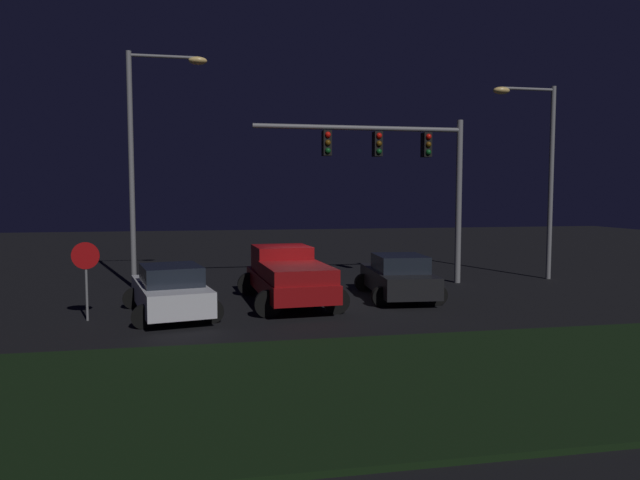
# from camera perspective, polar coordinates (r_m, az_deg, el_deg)

# --- Properties ---
(ground_plane) EXTENTS (80.00, 80.00, 0.00)m
(ground_plane) POSITION_cam_1_polar(r_m,az_deg,el_deg) (19.83, -1.29, -5.90)
(ground_plane) COLOR black
(grass_median) EXTENTS (27.84, 6.66, 0.10)m
(grass_median) POSITION_cam_1_polar(r_m,az_deg,el_deg) (11.39, 6.64, -13.54)
(grass_median) COLOR black
(grass_median) RESTS_ON ground_plane
(pickup_truck) EXTENTS (3.12, 5.52, 1.80)m
(pickup_truck) POSITION_cam_1_polar(r_m,az_deg,el_deg) (19.30, -3.14, -3.19)
(pickup_truck) COLOR maroon
(pickup_truck) RESTS_ON ground_plane
(car_sedan) EXTENTS (3.04, 4.67, 1.51)m
(car_sedan) POSITION_cam_1_polar(r_m,az_deg,el_deg) (17.85, -14.30, -4.79)
(car_sedan) COLOR silver
(car_sedan) RESTS_ON ground_plane
(car_sedan_far) EXTENTS (2.70, 4.52, 1.51)m
(car_sedan_far) POSITION_cam_1_polar(r_m,az_deg,el_deg) (20.40, 7.61, -3.55)
(car_sedan_far) COLOR black
(car_sedan_far) RESTS_ON ground_plane
(traffic_signal_gantry) EXTENTS (8.32, 0.56, 6.50)m
(traffic_signal_gantry) POSITION_cam_1_polar(r_m,az_deg,el_deg) (23.30, 7.86, 7.69)
(traffic_signal_gantry) COLOR slate
(traffic_signal_gantry) RESTS_ON ground_plane
(street_lamp_left) EXTENTS (2.97, 0.44, 8.87)m
(street_lamp_left) POSITION_cam_1_polar(r_m,az_deg,el_deg) (23.38, -16.47, 9.16)
(street_lamp_left) COLOR slate
(street_lamp_left) RESTS_ON ground_plane
(street_lamp_right) EXTENTS (2.79, 0.44, 8.01)m
(street_lamp_right) POSITION_cam_1_polar(r_m,az_deg,el_deg) (26.18, 20.48, 7.47)
(street_lamp_right) COLOR slate
(street_lamp_right) RESTS_ON ground_plane
(stop_sign) EXTENTS (0.76, 0.08, 2.23)m
(stop_sign) POSITION_cam_1_polar(r_m,az_deg,el_deg) (17.74, -21.77, -2.34)
(stop_sign) COLOR slate
(stop_sign) RESTS_ON ground_plane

